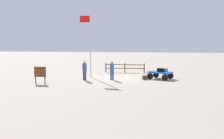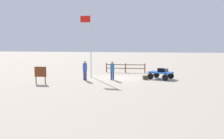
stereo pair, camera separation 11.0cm
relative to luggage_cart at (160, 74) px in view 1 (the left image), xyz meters
The scene contains 10 objects.
ground_plane 4.01m from the luggage_cart, ahead, with size 120.00×120.00×0.00m, color #AFA18D.
luggage_cart is the anchor object (origin of this frame).
suitcase_tan 0.33m from the luggage_cart, 127.70° to the right, with size 0.64×0.41×0.32m.
suitcase_grey 0.59m from the luggage_cart, 139.31° to the right, with size 0.62×0.42×0.28m.
suitcase_navy 1.43m from the luggage_cart, 20.02° to the left, with size 0.51×0.43×0.35m.
worker_lead 6.69m from the luggage_cart, 14.87° to the left, with size 0.50×0.50×1.68m.
worker_trailing 4.33m from the luggage_cart, 14.55° to the left, with size 0.50×0.50×1.63m.
flagpole 7.16m from the luggage_cart, ahead, with size 1.04×0.10×5.78m.
signboard 10.28m from the luggage_cart, 23.18° to the left, with size 0.94×0.13×1.35m.
wooden_fence 5.80m from the luggage_cart, 51.26° to the right, with size 4.29×0.21×0.99m.
Camera 1 is at (-3.28, 23.03, 3.28)m, focal length 41.27 mm.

